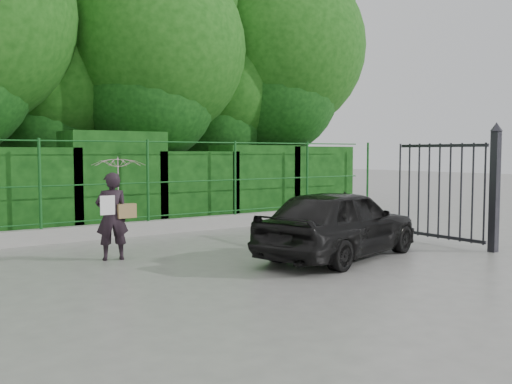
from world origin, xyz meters
TOP-DOWN VIEW (x-y plane):
  - ground at (0.00, 0.00)m, footprint 80.00×80.00m
  - kerb at (0.00, 4.50)m, footprint 14.00×0.25m
  - fence at (0.22, 4.50)m, footprint 14.13×0.06m
  - hedge at (0.01, 5.50)m, footprint 14.20×1.20m
  - trees at (1.14, 7.74)m, footprint 17.10×6.15m
  - gate at (4.60, -0.72)m, footprint 0.22×2.33m
  - woman at (-1.26, 2.12)m, footprint 0.90×0.91m
  - car at (1.90, 0.00)m, footprint 3.83×2.32m

SIDE VIEW (x-z plane):
  - ground at x=0.00m, z-range 0.00..0.00m
  - kerb at x=0.00m, z-range 0.00..0.30m
  - car at x=1.90m, z-range 0.00..1.22m
  - hedge at x=0.01m, z-range -0.14..2.15m
  - woman at x=-1.26m, z-range 0.28..2.04m
  - gate at x=4.60m, z-range 0.01..2.37m
  - fence at x=0.22m, z-range 0.30..2.10m
  - trees at x=1.14m, z-range 0.58..8.66m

